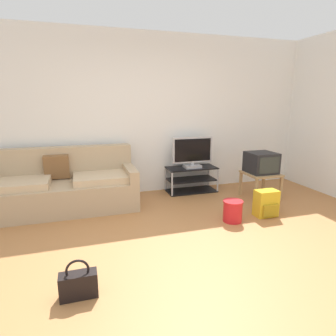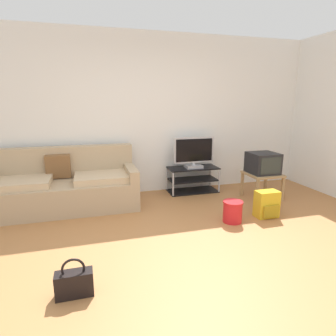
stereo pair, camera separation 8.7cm
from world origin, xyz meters
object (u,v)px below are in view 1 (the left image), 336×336
at_px(couch, 63,187).
at_px(backpack, 266,203).
at_px(tv_stand, 191,179).
at_px(handbag, 79,284).
at_px(flat_tv, 192,153).
at_px(side_table, 261,177).
at_px(cleaning_bucket, 233,210).
at_px(crt_tv, 261,163).

relative_size(couch, backpack, 5.70).
height_order(tv_stand, handbag, tv_stand).
bearing_deg(couch, flat_tv, 5.18).
xyz_separation_m(couch, backpack, (2.73, -1.15, -0.14)).
bearing_deg(couch, tv_stand, 5.77).
distance_m(couch, side_table, 3.15).
height_order(flat_tv, cleaning_bucket, flat_tv).
bearing_deg(flat_tv, tv_stand, 90.00).
height_order(crt_tv, backpack, crt_tv).
relative_size(crt_tv, cleaning_bucket, 1.51).
distance_m(flat_tv, crt_tv, 1.16).
xyz_separation_m(couch, tv_stand, (2.15, 0.22, -0.11)).
bearing_deg(backpack, crt_tv, 33.57).
relative_size(backpack, handbag, 1.10).
xyz_separation_m(backpack, cleaning_bucket, (-0.54, -0.03, -0.03)).
relative_size(couch, crt_tv, 4.87).
distance_m(side_table, cleaning_bucket, 1.20).
relative_size(flat_tv, handbag, 2.12).
bearing_deg(tv_stand, side_table, -34.45).
bearing_deg(flat_tv, couch, -174.82).
bearing_deg(backpack, handbag, 173.72).
relative_size(tv_stand, handbag, 2.59).
distance_m(tv_stand, crt_tv, 1.23).
height_order(backpack, cleaning_bucket, backpack).
xyz_separation_m(tv_stand, flat_tv, (0.00, -0.02, 0.49)).
relative_size(couch, cleaning_bucket, 7.37).
xyz_separation_m(side_table, backpack, (-0.39, -0.71, -0.18)).
height_order(couch, cleaning_bucket, couch).
relative_size(flat_tv, side_table, 1.39).
bearing_deg(cleaning_bucket, flat_tv, 91.67).
relative_size(side_table, backpack, 1.39).
distance_m(couch, backpack, 2.97).
distance_m(handbag, cleaning_bucket, 2.22).
bearing_deg(cleaning_bucket, backpack, 2.93).
bearing_deg(crt_tv, cleaning_bucket, -141.07).
relative_size(flat_tv, cleaning_bucket, 2.49).
height_order(couch, flat_tv, flat_tv).
bearing_deg(tv_stand, backpack, -67.00).
distance_m(couch, cleaning_bucket, 2.49).
bearing_deg(backpack, side_table, 33.02).
xyz_separation_m(couch, cleaning_bucket, (2.19, -1.18, -0.17)).
distance_m(flat_tv, handbag, 3.12).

